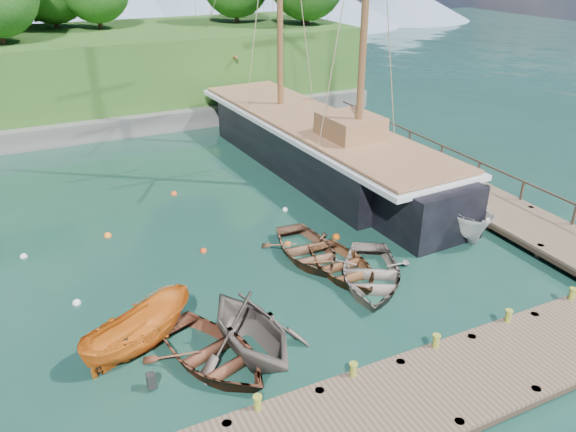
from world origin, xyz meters
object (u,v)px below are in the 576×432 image
schooner (315,147)px  rowboat_1 (251,354)px  rowboat_4 (307,257)px  rowboat_2 (343,273)px  rowboat_3 (370,283)px  cabin_boat_white (459,231)px  rowboat_0 (214,363)px  motorboat_orange (141,349)px

schooner → rowboat_1: bearing=-128.2°
rowboat_1 → rowboat_4: (4.52, 4.76, 0.00)m
rowboat_2 → rowboat_3: bearing=-60.6°
rowboat_3 → rowboat_4: size_ratio=1.09×
rowboat_4 → cabin_boat_white: size_ratio=0.90×
rowboat_2 → cabin_boat_white: (6.73, 0.90, 0.00)m
rowboat_0 → motorboat_orange: size_ratio=1.11×
rowboat_2 → rowboat_1: bearing=-149.3°
rowboat_1 → cabin_boat_white: (11.92, 3.87, 0.00)m
motorboat_orange → schooner: 17.95m
rowboat_0 → rowboat_4: (5.74, 4.64, 0.00)m
cabin_boat_white → schooner: schooner is taller
rowboat_2 → cabin_boat_white: bearing=8.6°
schooner → rowboat_2: bearing=-116.0°
rowboat_0 → motorboat_orange: bearing=120.7°
motorboat_orange → schooner: (13.00, 12.32, 1.20)m
rowboat_4 → cabin_boat_white: (7.41, -0.90, 0.00)m
rowboat_3 → rowboat_4: (-1.26, 2.88, 0.00)m
rowboat_2 → cabin_boat_white: 6.79m
motorboat_orange → schooner: bearing=-71.9°
rowboat_2 → motorboat_orange: motorboat_orange is taller
schooner → rowboat_4: bearing=-123.0°
cabin_boat_white → rowboat_2: bearing=-152.3°
rowboat_4 → schooner: bearing=64.7°
cabin_boat_white → schooner: 10.51m
rowboat_1 → rowboat_4: size_ratio=1.00×
motorboat_orange → rowboat_4: bearing=-94.1°
rowboat_0 → rowboat_1: bearing=-24.7°
motorboat_orange → cabin_boat_white: cabin_boat_white is taller
rowboat_0 → rowboat_2: bearing=5.1°
cabin_boat_white → rowboat_0: bearing=-144.0°
rowboat_4 → rowboat_0: bearing=-136.7°
rowboat_2 → rowboat_0: bearing=-155.2°
schooner → motorboat_orange: bearing=-139.8°
rowboat_4 → schooner: 10.81m
rowboat_1 → rowboat_3: size_ratio=0.92×
rowboat_0 → cabin_boat_white: 13.67m
rowboat_1 → rowboat_3: 6.08m
rowboat_2 → rowboat_3: size_ratio=0.87×
schooner → rowboat_3: bearing=-111.7°
rowboat_3 → rowboat_4: rowboat_3 is taller
rowboat_2 → rowboat_4: 1.92m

